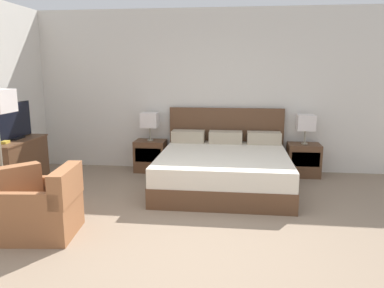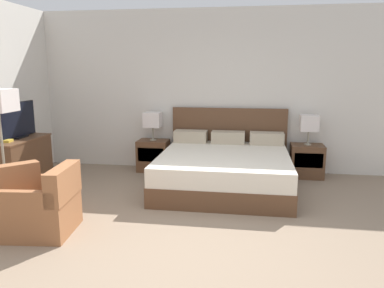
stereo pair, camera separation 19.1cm
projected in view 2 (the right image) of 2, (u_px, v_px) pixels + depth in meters
ground_plane at (176, 254)px, 3.70m from camera, size 9.76×9.76×0.00m
wall_back at (212, 91)px, 6.60m from camera, size 7.36×0.06×2.82m
bed at (225, 168)px, 5.75m from camera, size 2.01×2.10×1.13m
nightstand_left at (153, 155)px, 6.69m from camera, size 0.54×0.41×0.55m
nightstand_right at (307, 161)px, 6.29m from camera, size 0.54×0.41×0.55m
table_lamp_left at (153, 120)px, 6.57m from camera, size 0.29×0.29×0.50m
table_lamp_right at (309, 123)px, 6.16m from camera, size 0.29×0.29×0.50m
dresser at (18, 163)px, 5.66m from camera, size 0.55×1.08×0.77m
tv at (17, 121)px, 5.61m from camera, size 0.18×0.86×0.54m
book_red_cover at (4, 141)px, 5.32m from camera, size 0.24×0.17×0.03m
armchair_by_window at (5, 201)px, 4.36m from camera, size 0.97×0.97×0.76m
armchair_companion at (45, 208)px, 4.13m from camera, size 0.76×0.75×0.76m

